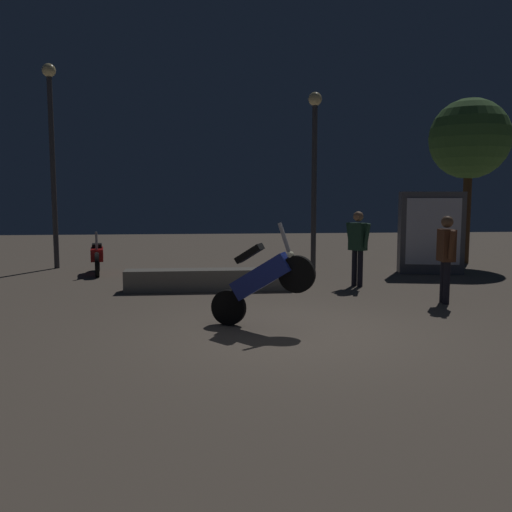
{
  "coord_description": "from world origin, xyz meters",
  "views": [
    {
      "loc": [
        -1.28,
        -7.9,
        2.07
      ],
      "look_at": [
        -0.45,
        1.34,
        1.0
      ],
      "focal_mm": 38.58,
      "sensor_mm": 36.0,
      "label": 1
    }
  ],
  "objects": [
    {
      "name": "ground_plane",
      "position": [
        0.0,
        0.0,
        0.0
      ],
      "size": [
        40.0,
        40.0,
        0.0
      ],
      "primitive_type": "plane",
      "color": "#756656"
    },
    {
      "name": "motorcycle_blue_foreground",
      "position": [
        -0.46,
        0.34,
        0.74
      ],
      "size": [
        1.55,
        0.78,
        1.63
      ],
      "rotation": [
        0.0,
        0.0,
        -0.43
      ],
      "color": "black",
      "rests_on": "ground_plane"
    },
    {
      "name": "motorcycle_red_parked_left",
      "position": [
        -4.08,
        6.37,
        0.44
      ],
      "size": [
        0.46,
        1.65,
        1.11
      ],
      "rotation": [
        0.0,
        0.0,
        4.89
      ],
      "color": "black",
      "rests_on": "ground_plane"
    },
    {
      "name": "person_rider_beside",
      "position": [
        3.16,
        1.92,
        0.98
      ],
      "size": [
        0.26,
        0.66,
        1.65
      ],
      "rotation": [
        0.0,
        0.0,
        3.1
      ],
      "color": "black",
      "rests_on": "ground_plane"
    },
    {
      "name": "person_bystander_far",
      "position": [
        2.03,
        3.91,
        0.99
      ],
      "size": [
        0.46,
        0.59,
        1.66
      ],
      "rotation": [
        0.0,
        0.0,
        3.77
      ],
      "color": "black",
      "rests_on": "ground_plane"
    },
    {
      "name": "streetlamp_near",
      "position": [
        1.58,
        6.66,
        3.01
      ],
      "size": [
        0.36,
        0.36,
        4.69
      ],
      "color": "#38383D",
      "rests_on": "ground_plane"
    },
    {
      "name": "streetlamp_far",
      "position": [
        -5.42,
        7.58,
        3.44
      ],
      "size": [
        0.36,
        0.36,
        5.48
      ],
      "color": "#38383D",
      "rests_on": "ground_plane"
    },
    {
      "name": "tree_left_bg",
      "position": [
        6.32,
        7.64,
        3.6
      ],
      "size": [
        2.31,
        2.31,
        4.78
      ],
      "color": "#4C331E",
      "rests_on": "ground_plane"
    },
    {
      "name": "kiosk_billboard",
      "position": [
        4.46,
        5.72,
        1.05
      ],
      "size": [
        1.66,
        0.8,
        2.1
      ],
      "rotation": [
        0.0,
        0.0,
        2.96
      ],
      "color": "#595960",
      "rests_on": "ground_plane"
    },
    {
      "name": "planter_wall_low",
      "position": [
        -1.2,
        3.73,
        0.23
      ],
      "size": [
        3.64,
        0.5,
        0.45
      ],
      "color": "gray",
      "rests_on": "ground_plane"
    }
  ]
}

